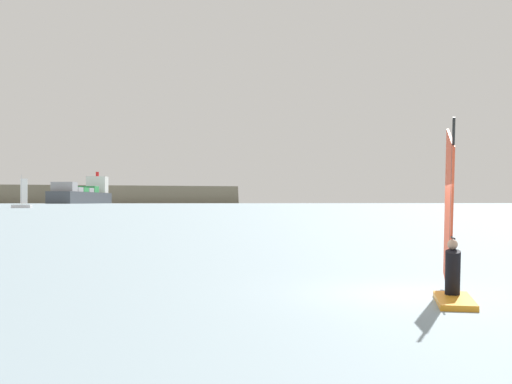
{
  "coord_description": "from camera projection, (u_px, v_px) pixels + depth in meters",
  "views": [
    {
      "loc": [
        -4.24,
        -15.44,
        2.12
      ],
      "look_at": [
        -3.48,
        7.1,
        2.44
      ],
      "focal_mm": 47.87,
      "sensor_mm": 36.0,
      "label": 1
    }
  ],
  "objects": [
    {
      "name": "windsurfer",
      "position": [
        451.0,
        250.0,
        14.9
      ],
      "size": [
        1.24,
        3.79,
        4.03
      ],
      "rotation": [
        0.0,
        0.0,
        4.48
      ],
      "color": "orange",
      "rests_on": "ground_plane"
    },
    {
      "name": "ground_plane",
      "position": [
        419.0,
        295.0,
        15.54
      ],
      "size": [
        4000.0,
        4000.0,
        0.0
      ],
      "primitive_type": "plane",
      "color": "gray"
    },
    {
      "name": "distant_headland",
      "position": [
        14.0,
        196.0,
        1136.24
      ],
      "size": [
        1336.59,
        826.36,
        24.89
      ],
      "primitive_type": "cube",
      "rotation": [
        0.0,
        0.0,
        0.28
      ],
      "color": "#756B56",
      "rests_on": "ground_plane"
    },
    {
      "name": "small_sailboat",
      "position": [
        22.0,
        205.0,
        232.42
      ],
      "size": [
        6.52,
        2.11,
        11.36
      ],
      "rotation": [
        0.0,
        0.0,
        3.14
      ],
      "color": "white",
      "rests_on": "ground_plane"
    },
    {
      "name": "cargo_ship",
      "position": [
        83.0,
        195.0,
        818.13
      ],
      "size": [
        40.78,
        173.72,
        40.83
      ],
      "rotation": [
        0.0,
        0.0,
        4.63
      ],
      "color": "#3F444C",
      "rests_on": "ground_plane"
    }
  ]
}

